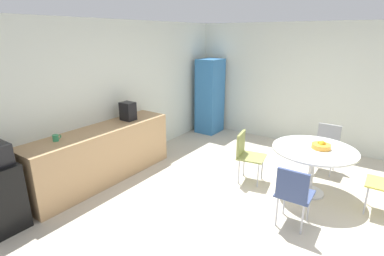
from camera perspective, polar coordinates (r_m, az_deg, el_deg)
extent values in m
plane|color=beige|center=(4.36, 14.72, -15.52)|extent=(6.00, 6.00, 0.00)
cube|color=silver|center=(5.51, -14.71, 6.23)|extent=(6.00, 0.10, 2.60)
cube|color=silver|center=(6.67, 24.89, 7.11)|extent=(0.10, 6.00, 2.60)
cube|color=tan|center=(5.09, -17.02, -4.96)|extent=(2.57, 0.60, 0.90)
cube|color=#3372B2|center=(7.22, 3.50, 6.18)|extent=(0.60, 0.50, 1.79)
cylinder|color=silver|center=(5.00, 21.73, -11.49)|extent=(0.44, 0.44, 0.03)
cylinder|color=silver|center=(4.83, 22.24, -7.64)|extent=(0.08, 0.08, 0.71)
cylinder|color=white|center=(4.70, 22.72, -3.88)|extent=(1.20, 1.20, 0.03)
cylinder|color=silver|center=(4.70, 30.78, -12.05)|extent=(0.02, 0.02, 0.42)
cylinder|color=silver|center=(4.98, 31.10, -10.42)|extent=(0.02, 0.02, 0.42)
cube|color=#D8CC4C|center=(4.75, 33.27, -9.15)|extent=(0.42, 0.42, 0.03)
cylinder|color=silver|center=(5.57, 25.45, -6.62)|extent=(0.02, 0.02, 0.42)
cylinder|color=silver|center=(5.62, 22.30, -6.00)|extent=(0.02, 0.02, 0.42)
cylinder|color=silver|center=(5.86, 26.01, -5.51)|extent=(0.02, 0.02, 0.42)
cylinder|color=silver|center=(5.91, 23.02, -4.93)|extent=(0.02, 0.02, 0.42)
cube|color=gray|center=(5.66, 24.48, -3.66)|extent=(0.42, 0.42, 0.03)
cube|color=gray|center=(5.77, 25.11, -1.19)|extent=(0.04, 0.38, 0.38)
cylinder|color=silver|center=(5.11, 13.51, -7.48)|extent=(0.02, 0.02, 0.42)
cylinder|color=silver|center=(4.83, 12.74, -8.97)|extent=(0.02, 0.02, 0.42)
cylinder|color=silver|center=(5.17, 10.08, -6.94)|extent=(0.02, 0.02, 0.42)
cylinder|color=silver|center=(4.89, 9.11, -8.37)|extent=(0.02, 0.02, 0.42)
cube|color=#8C934C|center=(4.91, 11.52, -5.55)|extent=(0.49, 0.49, 0.03)
cube|color=#8C934C|center=(4.87, 9.50, -3.03)|extent=(0.38, 0.11, 0.38)
cylinder|color=silver|center=(4.27, 17.56, -13.20)|extent=(0.02, 0.02, 0.42)
cylinder|color=silver|center=(4.22, 21.76, -14.13)|extent=(0.02, 0.02, 0.42)
cylinder|color=silver|center=(4.01, 16.19, -15.26)|extent=(0.02, 0.02, 0.42)
cylinder|color=silver|center=(3.96, 20.69, -16.30)|extent=(0.02, 0.02, 0.42)
cube|color=#384772|center=(4.00, 19.38, -11.97)|extent=(0.43, 0.43, 0.03)
cube|color=#384772|center=(3.74, 18.92, -10.55)|extent=(0.05, 0.38, 0.38)
cylinder|color=gold|center=(4.73, 23.86, -3.28)|extent=(0.27, 0.27, 0.07)
sphere|color=yellow|center=(4.71, 23.92, -2.87)|extent=(0.07, 0.07, 0.07)
sphere|color=yellow|center=(4.74, 24.09, -2.74)|extent=(0.07, 0.07, 0.07)
sphere|color=orange|center=(4.74, 23.66, -2.68)|extent=(0.07, 0.07, 0.07)
sphere|color=orange|center=(4.73, 24.23, -2.81)|extent=(0.07, 0.07, 0.07)
sphere|color=yellow|center=(4.71, 24.04, -2.62)|extent=(0.07, 0.07, 0.07)
cylinder|color=#338C59|center=(4.59, -25.05, -1.77)|extent=(0.08, 0.08, 0.09)
torus|color=#338C59|center=(4.62, -24.45, -1.52)|extent=(0.06, 0.01, 0.06)
cube|color=black|center=(5.28, -12.37, 3.22)|extent=(0.20, 0.24, 0.32)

